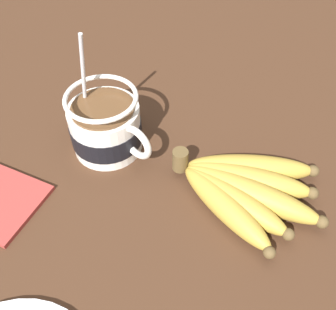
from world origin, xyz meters
TOP-DOWN VIEW (x-y plane):
  - table at (0.00, 0.00)cm, footprint 129.56×129.56cm
  - coffee_mug at (-6.94, -0.85)cm, footprint 12.68×9.46cm
  - banana_bunch at (11.67, 3.53)cm, footprint 19.24×16.09cm

SIDE VIEW (x-z plane):
  - table at x=0.00cm, z-range 0.00..3.41cm
  - banana_bunch at x=11.67cm, z-range 3.02..7.10cm
  - coffee_mug at x=-6.94cm, z-range -1.21..15.37cm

